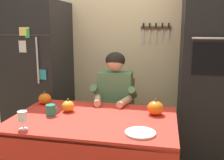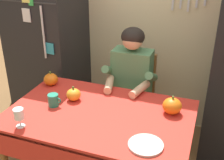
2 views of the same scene
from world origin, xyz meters
name	(u,v)px [view 2 (image 2 of 2)]	position (x,y,z in m)	size (l,w,h in m)	color
back_wall_assembly	(149,7)	(0.05, 1.35, 1.30)	(3.70, 0.13, 2.60)	beige
refrigerator	(49,44)	(-0.95, 0.96, 0.90)	(0.68, 0.71, 1.80)	black
dining_table	(99,123)	(0.00, 0.08, 0.66)	(1.40, 0.90, 0.74)	brown
chair_behind_person	(135,95)	(0.06, 0.87, 0.51)	(0.40, 0.40, 0.93)	brown
seated_person	(130,82)	(0.06, 0.68, 0.74)	(0.47, 0.55, 1.25)	#38384C
coffee_mug	(53,100)	(-0.38, 0.07, 0.79)	(0.11, 0.08, 0.10)	#237F66
wine_glass	(19,115)	(-0.45, -0.26, 0.84)	(0.07, 0.07, 0.14)	white
pumpkin_large	(74,95)	(-0.27, 0.21, 0.79)	(0.12, 0.12, 0.12)	orange
pumpkin_medium	(172,106)	(0.52, 0.28, 0.80)	(0.15, 0.15, 0.15)	orange
pumpkin_small	(51,79)	(-0.59, 0.38, 0.80)	(0.13, 0.13, 0.13)	orange
serving_tray	(146,145)	(0.43, -0.17, 0.75)	(0.23, 0.23, 0.02)	#B7B2A8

